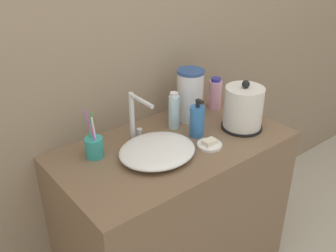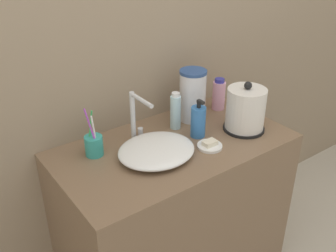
# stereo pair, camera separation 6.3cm
# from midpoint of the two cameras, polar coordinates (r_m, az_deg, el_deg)

# --- Properties ---
(wall_back) EXTENTS (6.00, 0.04, 2.60)m
(wall_back) POSITION_cam_midpoint_polar(r_m,az_deg,el_deg) (1.74, -6.55, 15.61)
(wall_back) COLOR gray
(wall_back) RESTS_ON ground_plane
(vanity_counter) EXTENTS (1.03, 0.56, 0.81)m
(vanity_counter) POSITION_cam_midpoint_polar(r_m,az_deg,el_deg) (1.93, -0.14, -12.94)
(vanity_counter) COLOR brown
(vanity_counter) RESTS_ON ground_plane
(sink_basin) EXTENTS (0.32, 0.29, 0.05)m
(sink_basin) POSITION_cam_midpoint_polar(r_m,az_deg,el_deg) (1.60, -2.70, -3.57)
(sink_basin) COLOR white
(sink_basin) RESTS_ON vanity_counter
(faucet) EXTENTS (0.06, 0.16, 0.22)m
(faucet) POSITION_cam_midpoint_polar(r_m,az_deg,el_deg) (1.67, -5.84, 1.64)
(faucet) COLOR silver
(faucet) RESTS_ON vanity_counter
(electric_kettle) EXTENTS (0.19, 0.19, 0.23)m
(electric_kettle) POSITION_cam_midpoint_polar(r_m,az_deg,el_deg) (1.80, 9.89, 2.40)
(electric_kettle) COLOR black
(electric_kettle) RESTS_ON vanity_counter
(toothbrush_cup) EXTENTS (0.07, 0.07, 0.22)m
(toothbrush_cup) POSITION_cam_midpoint_polar(r_m,az_deg,el_deg) (1.62, -11.78, -2.97)
(toothbrush_cup) COLOR teal
(toothbrush_cup) RESTS_ON vanity_counter
(lotion_bottle) EXTENTS (0.07, 0.07, 0.18)m
(lotion_bottle) POSITION_cam_midpoint_polar(r_m,az_deg,el_deg) (1.73, 3.21, 0.75)
(lotion_bottle) COLOR #3370B7
(lotion_bottle) RESTS_ON vanity_counter
(shampoo_bottle) EXTENTS (0.05, 0.05, 0.18)m
(shampoo_bottle) POSITION_cam_midpoint_polar(r_m,az_deg,el_deg) (1.78, -0.15, 2.16)
(shampoo_bottle) COLOR silver
(shampoo_bottle) RESTS_ON vanity_counter
(mouthwash_bottle) EXTENTS (0.06, 0.06, 0.16)m
(mouthwash_bottle) POSITION_cam_midpoint_polar(r_m,az_deg,el_deg) (1.99, 5.96, 4.68)
(mouthwash_bottle) COLOR #EAA8C6
(mouthwash_bottle) RESTS_ON vanity_counter
(soap_dish) EXTENTS (0.11, 0.11, 0.03)m
(soap_dish) POSITION_cam_midpoint_polar(r_m,az_deg,el_deg) (1.68, 4.98, -2.68)
(soap_dish) COLOR white
(soap_dish) RESTS_ON vanity_counter
(water_pitcher) EXTENTS (0.13, 0.13, 0.25)m
(water_pitcher) POSITION_cam_midpoint_polar(r_m,az_deg,el_deg) (1.85, 2.24, 4.52)
(water_pitcher) COLOR silver
(water_pitcher) RESTS_ON vanity_counter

